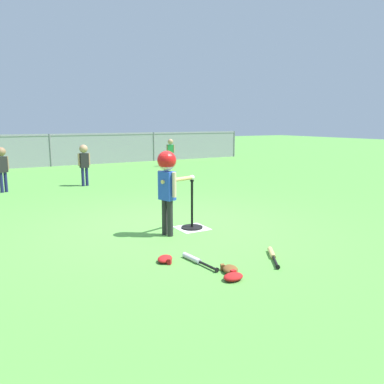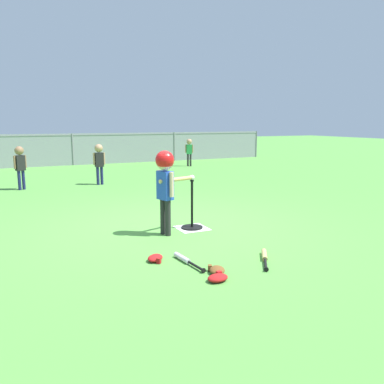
{
  "view_description": "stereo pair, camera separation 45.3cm",
  "coord_description": "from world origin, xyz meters",
  "views": [
    {
      "loc": [
        -2.56,
        -5.11,
        1.57
      ],
      "look_at": [
        0.25,
        -0.26,
        0.55
      ],
      "focal_mm": 36.32,
      "sensor_mm": 36.0,
      "label": 1
    },
    {
      "loc": [
        -2.16,
        -5.32,
        1.57
      ],
      "look_at": [
        0.25,
        -0.26,
        0.55
      ],
      "focal_mm": 36.32,
      "sensor_mm": 36.0,
      "label": 2
    }
  ],
  "objects": [
    {
      "name": "ground_plane",
      "position": [
        0.0,
        0.0,
        0.0
      ],
      "size": [
        60.0,
        60.0,
        0.0
      ],
      "primitive_type": "plane",
      "color": "#51933D"
    },
    {
      "name": "home_plate",
      "position": [
        0.25,
        -0.26,
        0.0
      ],
      "size": [
        0.44,
        0.44,
        0.01
      ],
      "primitive_type": "cube",
      "color": "white",
      "rests_on": "ground_plane"
    },
    {
      "name": "batting_tee",
      "position": [
        0.25,
        -0.26,
        0.12
      ],
      "size": [
        0.32,
        0.32,
        0.73
      ],
      "color": "black",
      "rests_on": "ground_plane"
    },
    {
      "name": "baseball_on_tee",
      "position": [
        0.25,
        -0.26,
        0.77
      ],
      "size": [
        0.07,
        0.07,
        0.07
      ],
      "primitive_type": "sphere",
      "color": "white",
      "rests_on": "batting_tee"
    },
    {
      "name": "batter_child",
      "position": [
        -0.22,
        -0.4,
        0.84
      ],
      "size": [
        0.63,
        0.34,
        1.18
      ],
      "color": "#262626",
      "rests_on": "ground_plane"
    },
    {
      "name": "fielder_deep_center",
      "position": [
        -1.91,
        4.46,
        0.65
      ],
      "size": [
        0.28,
        0.2,
        1.01
      ],
      "color": "#191E4C",
      "rests_on": "ground_plane"
    },
    {
      "name": "fielder_deep_right",
      "position": [
        -0.09,
        4.43,
        0.66
      ],
      "size": [
        0.3,
        0.2,
        1.02
      ],
      "color": "#191E4C",
      "rests_on": "ground_plane"
    },
    {
      "name": "fielder_deep_left",
      "position": [
        3.7,
        7.2,
        0.63
      ],
      "size": [
        0.27,
        0.19,
        0.97
      ],
      "color": "#262626",
      "rests_on": "ground_plane"
    },
    {
      "name": "spare_bat_silver",
      "position": [
        -0.43,
        -1.51,
        0.03
      ],
      "size": [
        0.12,
        0.6,
        0.06
      ],
      "color": "silver",
      "rests_on": "ground_plane"
    },
    {
      "name": "spare_bat_wood",
      "position": [
        0.44,
        -1.83,
        0.03
      ],
      "size": [
        0.38,
        0.54,
        0.06
      ],
      "color": "#DBB266",
      "rests_on": "ground_plane"
    },
    {
      "name": "glove_by_plate",
      "position": [
        -0.27,
        -1.95,
        0.04
      ],
      "size": [
        0.24,
        0.27,
        0.07
      ],
      "color": "brown",
      "rests_on": "ground_plane"
    },
    {
      "name": "glove_near_bats",
      "position": [
        -0.35,
        -2.13,
        0.04
      ],
      "size": [
        0.24,
        0.19,
        0.07
      ],
      "color": "#B21919",
      "rests_on": "ground_plane"
    },
    {
      "name": "glove_tossed_aside",
      "position": [
        -0.72,
        -1.33,
        0.04
      ],
      "size": [
        0.27,
        0.27,
        0.07
      ],
      "color": "#B21919",
      "rests_on": "ground_plane"
    },
    {
      "name": "outfield_fence",
      "position": [
        0.0,
        9.28,
        0.62
      ],
      "size": [
        16.06,
        0.06,
        1.15
      ],
      "color": "slate",
      "rests_on": "ground_plane"
    }
  ]
}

